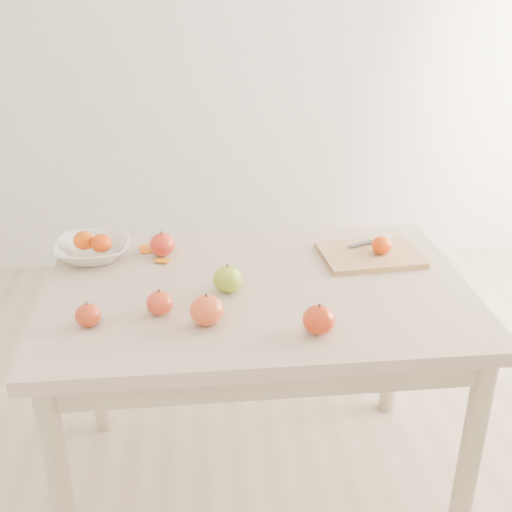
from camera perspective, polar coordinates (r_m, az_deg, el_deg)
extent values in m
plane|color=#C6B293|center=(2.28, 0.14, -19.57)|extent=(3.50, 3.50, 0.00)
plane|color=white|center=(3.37, -3.14, 20.94)|extent=(3.50, 0.00, 3.50)
cube|color=#C0AA91|center=(1.83, 0.16, -3.21)|extent=(1.20, 0.80, 0.04)
cylinder|color=#BCAA8E|center=(2.34, -14.14, -7.86)|extent=(0.06, 0.06, 0.71)
cylinder|color=#BCAA8E|center=(2.42, 12.21, -6.49)|extent=(0.06, 0.06, 0.71)
cylinder|color=#BCAA8E|center=(1.82, -16.91, -19.61)|extent=(0.06, 0.06, 0.71)
cylinder|color=#BCAA8E|center=(1.91, 18.38, -17.10)|extent=(0.06, 0.06, 0.71)
cube|color=tan|center=(2.02, 10.12, 0.11)|extent=(0.31, 0.24, 0.02)
ellipsoid|color=#E34608|center=(2.00, 11.10, 0.96)|extent=(0.06, 0.06, 0.05)
imported|color=white|center=(2.04, -14.30, 0.53)|extent=(0.23, 0.23, 0.06)
ellipsoid|color=#E04C07|center=(2.04, -15.04, 1.35)|extent=(0.07, 0.07, 0.06)
ellipsoid|color=red|center=(2.01, -13.59, 1.12)|extent=(0.06, 0.06, 0.06)
cube|color=orange|center=(2.07, -9.48, 0.53)|extent=(0.07, 0.06, 0.01)
cube|color=orange|center=(1.98, -8.34, -0.46)|extent=(0.05, 0.05, 0.01)
cube|color=silver|center=(2.10, 11.20, 1.44)|extent=(0.08, 0.05, 0.01)
cube|color=#37393E|center=(2.05, 9.27, 1.06)|extent=(0.09, 0.05, 0.00)
ellipsoid|color=#5D8F16|center=(1.78, -2.52, -2.06)|extent=(0.08, 0.08, 0.08)
ellipsoid|color=maroon|center=(1.69, -8.55, -4.14)|extent=(0.07, 0.07, 0.06)
ellipsoid|color=maroon|center=(1.68, -14.70, -5.12)|extent=(0.07, 0.07, 0.06)
ellipsoid|color=#A50514|center=(2.01, -8.33, 1.02)|extent=(0.08, 0.08, 0.07)
ellipsoid|color=maroon|center=(1.63, -4.40, -4.84)|extent=(0.09, 0.09, 0.08)
ellipsoid|color=#8F0B07|center=(1.60, 5.61, -5.66)|extent=(0.08, 0.08, 0.07)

